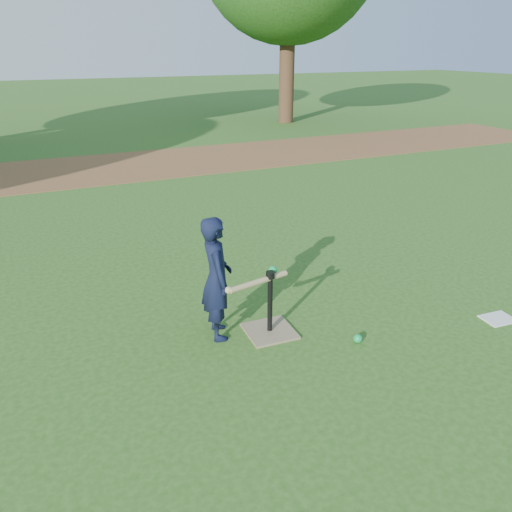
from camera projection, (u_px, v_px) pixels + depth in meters
name	position (u px, v px, depth m)	size (l,w,h in m)	color
ground	(274.00, 333.00, 4.59)	(80.00, 80.00, 0.00)	#285116
dirt_strip	(119.00, 167.00, 10.85)	(24.00, 3.00, 0.01)	brown
child	(217.00, 278.00, 4.36)	(0.41, 0.27, 1.13)	black
wiffle_ball_ground	(358.00, 339.00, 4.44)	(0.08, 0.08, 0.08)	#0D9846
clipboard	(498.00, 319.00, 4.82)	(0.30, 0.23, 0.01)	silver
batting_tee	(270.00, 322.00, 4.57)	(0.45, 0.45, 0.61)	#847254
swing_action	(259.00, 280.00, 4.35)	(0.63, 0.22, 0.10)	tan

